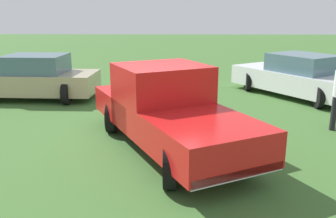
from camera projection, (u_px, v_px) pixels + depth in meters
name	position (u px, v px, depth m)	size (l,w,h in m)	color
ground_plane	(148.00, 136.00, 8.66)	(80.00, 80.00, 0.00)	#3D662D
pickup_truck	(165.00, 106.00, 7.72)	(5.35, 3.93, 1.80)	black
sedan_near	(32.00, 78.00, 12.21)	(2.32, 4.46, 1.50)	black
sedan_far	(297.00, 77.00, 12.56)	(4.87, 4.10, 1.49)	black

